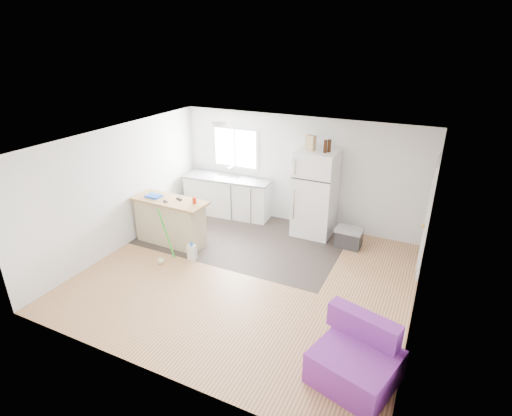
{
  "coord_description": "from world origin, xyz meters",
  "views": [
    {
      "loc": [
        2.75,
        -5.37,
        3.9
      ],
      "look_at": [
        -0.17,
        0.7,
        1.0
      ],
      "focal_mm": 28.0,
      "sensor_mm": 36.0,
      "label": 1
    }
  ],
  "objects": [
    {
      "name": "tool_a",
      "position": [
        -1.75,
        0.52,
        0.97
      ],
      "size": [
        0.15,
        0.1,
        0.03
      ],
      "primitive_type": "cube",
      "rotation": [
        0.0,
        0.0,
        -0.39
      ],
      "color": "black",
      "rests_on": "peninsula"
    },
    {
      "name": "bottle_right",
      "position": [
        0.74,
        2.09,
        1.95
      ],
      "size": [
        0.07,
        0.07,
        0.25
      ],
      "primitive_type": "cylinder",
      "rotation": [
        0.0,
        0.0,
        -0.05
      ],
      "color": "#321709",
      "rests_on": "refrigerator"
    },
    {
      "name": "purple_seat",
      "position": [
        2.24,
        -1.48,
        0.28
      ],
      "size": [
        1.13,
        1.1,
        0.76
      ],
      "rotation": [
        0.0,
        0.0,
        -0.27
      ],
      "color": "purple",
      "rests_on": "floor"
    },
    {
      "name": "interior_door",
      "position": [
        2.72,
        1.55,
        1.02
      ],
      "size": [
        0.11,
        0.92,
        2.1
      ],
      "color": "white",
      "rests_on": "right_wall"
    },
    {
      "name": "bottle_left",
      "position": [
        0.69,
        2.01,
        1.95
      ],
      "size": [
        0.07,
        0.07,
        0.25
      ],
      "primitive_type": "cylinder",
      "rotation": [
        0.0,
        0.0,
        -0.07
      ],
      "color": "#321709",
      "rests_on": "refrigerator"
    },
    {
      "name": "window",
      "position": [
        -1.55,
        2.49,
        1.55
      ],
      "size": [
        1.18,
        0.06,
        0.98
      ],
      "color": "white",
      "rests_on": "back_wall"
    },
    {
      "name": "mop",
      "position": [
        -1.6,
        -0.32,
        0.23
      ],
      "size": [
        0.21,
        0.32,
        1.15
      ],
      "rotation": [
        0.0,
        0.0,
        -0.18
      ],
      "color": "green",
      "rests_on": "floor"
    },
    {
      "name": "refrigerator",
      "position": [
        0.52,
        2.1,
        0.91
      ],
      "size": [
        0.81,
        0.77,
        1.82
      ],
      "rotation": [
        0.0,
        0.0,
        -0.0
      ],
      "color": "white",
      "rests_on": "floor"
    },
    {
      "name": "room",
      "position": [
        0.0,
        0.0,
        1.2
      ],
      "size": [
        5.51,
        5.01,
        2.41
      ],
      "color": "#8F5E3B",
      "rests_on": "ground"
    },
    {
      "name": "cardboard_box",
      "position": [
        0.37,
        2.07,
        1.97
      ],
      "size": [
        0.22,
        0.17,
        0.3
      ],
      "primitive_type": "cube",
      "rotation": [
        0.0,
        0.0,
        -0.42
      ],
      "color": "tan",
      "rests_on": "refrigerator"
    },
    {
      "name": "kitchen_cabinets",
      "position": [
        -1.61,
        2.18,
        0.47
      ],
      "size": [
        2.11,
        0.82,
        1.2
      ],
      "rotation": [
        0.0,
        0.0,
        0.09
      ],
      "color": "white",
      "rests_on": "floor"
    },
    {
      "name": "cleaner_jug",
      "position": [
        -1.2,
        0.05,
        0.15
      ],
      "size": [
        0.17,
        0.13,
        0.35
      ],
      "rotation": [
        0.0,
        0.0,
        0.15
      ],
      "color": "silver",
      "rests_on": "floor"
    },
    {
      "name": "peninsula",
      "position": [
        -1.96,
        0.44,
        0.48
      ],
      "size": [
        1.56,
        0.64,
        0.95
      ],
      "rotation": [
        0.0,
        0.0,
        -0.03
      ],
      "color": "#BEB089",
      "rests_on": "floor"
    },
    {
      "name": "tool_b",
      "position": [
        -1.93,
        0.3,
        0.96
      ],
      "size": [
        0.11,
        0.07,
        0.03
      ],
      "primitive_type": "cube",
      "rotation": [
        0.0,
        0.0,
        -0.29
      ],
      "color": "black",
      "rests_on": "peninsula"
    },
    {
      "name": "red_cup",
      "position": [
        -1.38,
        0.49,
        1.01
      ],
      "size": [
        0.1,
        0.1,
        0.12
      ],
      "primitive_type": "cylinder",
      "rotation": [
        0.0,
        0.0,
        -0.23
      ],
      "color": "red",
      "rests_on": "peninsula"
    },
    {
      "name": "cooler",
      "position": [
        1.35,
        1.82,
        0.2
      ],
      "size": [
        0.54,
        0.37,
        0.4
      ],
      "rotation": [
        0.0,
        0.0,
        -0.03
      ],
      "color": "#29292B",
      "rests_on": "floor"
    },
    {
      "name": "vinyl_zone",
      "position": [
        -0.73,
        1.25,
        0.0
      ],
      "size": [
        4.05,
        2.5,
        0.0
      ],
      "primitive_type": "cube",
      "color": "#2D2621",
      "rests_on": "floor"
    },
    {
      "name": "ceiling_fixture",
      "position": [
        -1.2,
        1.2,
        2.36
      ],
      "size": [
        0.3,
        0.3,
        0.07
      ],
      "primitive_type": "cylinder",
      "color": "white",
      "rests_on": "ceiling"
    },
    {
      "name": "blue_tray",
      "position": [
        -2.31,
        0.42,
        0.97
      ],
      "size": [
        0.3,
        0.22,
        0.04
      ],
      "primitive_type": "cube",
      "rotation": [
        0.0,
        0.0,
        0.0
      ],
      "color": "blue",
      "rests_on": "peninsula"
    }
  ]
}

